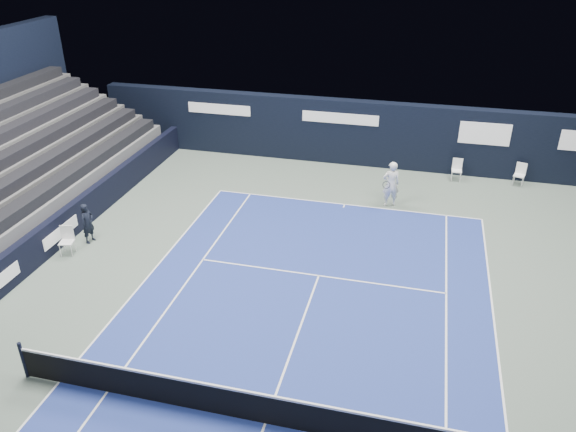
# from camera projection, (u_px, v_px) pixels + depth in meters

# --- Properties ---
(ground) EXTENTS (48.00, 48.00, 0.00)m
(ground) POSITION_uv_depth(u_px,v_px,m) (286.00, 366.00, 14.86)
(ground) COLOR #536259
(ground) RESTS_ON ground
(court_surface) EXTENTS (10.97, 23.77, 0.01)m
(court_surface) POSITION_uv_depth(u_px,v_px,m) (265.00, 424.00, 13.14)
(court_surface) COLOR navy
(court_surface) RESTS_ON ground
(folding_chair_back_a) EXTENTS (0.44, 0.43, 1.00)m
(folding_chair_back_a) POSITION_uv_depth(u_px,v_px,m) (457.00, 168.00, 25.35)
(folding_chair_back_a) COLOR white
(folding_chair_back_a) RESTS_ON ground
(folding_chair_back_b) EXTENTS (0.55, 0.54, 1.01)m
(folding_chair_back_b) POSITION_uv_depth(u_px,v_px,m) (520.00, 173.00, 24.87)
(folding_chair_back_b) COLOR white
(folding_chair_back_b) RESTS_ON ground
(line_judge_chair) EXTENTS (0.55, 0.54, 1.04)m
(line_judge_chair) POSITION_uv_depth(u_px,v_px,m) (67.00, 238.00, 19.67)
(line_judge_chair) COLOR white
(line_judge_chair) RESTS_ON ground
(line_judge) EXTENTS (0.46, 0.61, 1.52)m
(line_judge) POSITION_uv_depth(u_px,v_px,m) (88.00, 223.00, 20.30)
(line_judge) COLOR black
(line_judge) RESTS_ON ground
(court_markings) EXTENTS (11.03, 23.83, 0.00)m
(court_markings) POSITION_uv_depth(u_px,v_px,m) (265.00, 424.00, 13.14)
(court_markings) COLOR white
(court_markings) RESTS_ON court_surface
(tennis_net) EXTENTS (12.90, 0.10, 1.10)m
(tennis_net) POSITION_uv_depth(u_px,v_px,m) (265.00, 408.00, 12.91)
(tennis_net) COLOR black
(tennis_net) RESTS_ON ground
(back_sponsor_wall) EXTENTS (26.00, 0.63, 3.10)m
(back_sponsor_wall) POSITION_uv_depth(u_px,v_px,m) (361.00, 133.00, 26.59)
(back_sponsor_wall) COLOR black
(back_sponsor_wall) RESTS_ON ground
(side_barrier_left) EXTENTS (0.33, 22.00, 1.20)m
(side_barrier_left) POSITION_uv_depth(u_px,v_px,m) (56.00, 232.00, 20.04)
(side_barrier_left) COLOR black
(side_barrier_left) RESTS_ON ground
(tennis_player) EXTENTS (0.83, 0.96, 1.94)m
(tennis_player) POSITION_uv_depth(u_px,v_px,m) (391.00, 184.00, 22.84)
(tennis_player) COLOR white
(tennis_player) RESTS_ON ground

